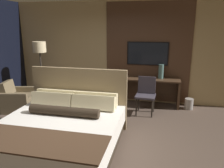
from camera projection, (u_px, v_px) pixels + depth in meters
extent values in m
plane|color=#4C3D33|center=(91.00, 143.00, 4.09)|extent=(16.00, 16.00, 0.00)
cube|color=tan|center=(118.00, 52.00, 6.19)|extent=(7.20, 0.06, 2.80)
cube|color=#4C3323|center=(148.00, 53.00, 5.97)|extent=(2.30, 0.03, 2.70)
cube|color=#33281E|center=(58.00, 145.00, 3.81)|extent=(1.97, 1.98, 0.22)
cube|color=silver|center=(57.00, 131.00, 3.74)|extent=(2.03, 2.04, 0.32)
cube|color=#422D1E|center=(35.00, 141.00, 3.07)|extent=(2.05, 0.71, 0.02)
cube|color=#7F6B4C|center=(79.00, 97.00, 4.67)|extent=(2.07, 0.08, 1.28)
cube|color=beige|center=(57.00, 96.00, 4.62)|extent=(0.85, 0.23, 0.31)
cube|color=beige|center=(97.00, 99.00, 4.44)|extent=(0.85, 0.23, 0.31)
cube|color=beige|center=(52.00, 99.00, 4.42)|extent=(0.85, 0.25, 0.32)
cube|color=beige|center=(94.00, 102.00, 4.24)|extent=(0.85, 0.25, 0.32)
cylinder|color=#2D2319|center=(64.00, 111.00, 3.95)|extent=(1.32, 0.17, 0.17)
cube|color=#422D1E|center=(146.00, 79.00, 5.88)|extent=(1.80, 0.50, 0.03)
cube|color=#422D1E|center=(114.00, 90.00, 6.16)|extent=(0.06, 0.45, 0.72)
cube|color=#422D1E|center=(178.00, 94.00, 5.79)|extent=(0.06, 0.45, 0.72)
cube|color=#422D1E|center=(146.00, 88.00, 6.17)|extent=(1.68, 0.02, 0.36)
cube|color=black|center=(148.00, 54.00, 5.94)|extent=(1.12, 0.04, 0.63)
cube|color=black|center=(147.00, 54.00, 5.92)|extent=(1.05, 0.01, 0.58)
cube|color=#38333D|center=(145.00, 96.00, 5.33)|extent=(0.49, 0.47, 0.05)
cube|color=#38333D|center=(147.00, 85.00, 5.45)|extent=(0.44, 0.13, 0.42)
cylinder|color=black|center=(136.00, 107.00, 5.27)|extent=(0.04, 0.04, 0.44)
cylinder|color=black|center=(152.00, 109.00, 5.18)|extent=(0.04, 0.04, 0.44)
cylinder|color=black|center=(139.00, 102.00, 5.60)|extent=(0.04, 0.04, 0.44)
cylinder|color=black|center=(153.00, 104.00, 5.51)|extent=(0.04, 0.04, 0.44)
cube|color=brown|center=(20.00, 102.00, 5.66)|extent=(0.77, 0.64, 0.40)
cube|color=brown|center=(7.00, 88.00, 5.57)|extent=(0.30, 0.55, 0.38)
cube|color=brown|center=(14.00, 104.00, 5.34)|extent=(0.69, 0.24, 0.54)
cube|color=brown|center=(24.00, 96.00, 5.94)|extent=(0.69, 0.24, 0.54)
cylinder|color=#282623|center=(44.00, 103.00, 6.14)|extent=(0.28, 0.28, 0.03)
cylinder|color=#332D28|center=(42.00, 78.00, 5.96)|extent=(0.03, 0.03, 1.48)
cylinder|color=beige|center=(39.00, 47.00, 5.74)|extent=(0.34, 0.34, 0.28)
cylinder|color=#4C706B|center=(161.00, 71.00, 5.83)|extent=(0.14, 0.14, 0.38)
cylinder|color=#B2563D|center=(120.00, 73.00, 6.08)|extent=(0.13, 0.13, 0.16)
cube|color=navy|center=(145.00, 78.00, 5.89)|extent=(0.25, 0.19, 0.03)
cylinder|color=gray|center=(189.00, 104.00, 5.73)|extent=(0.22, 0.22, 0.28)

